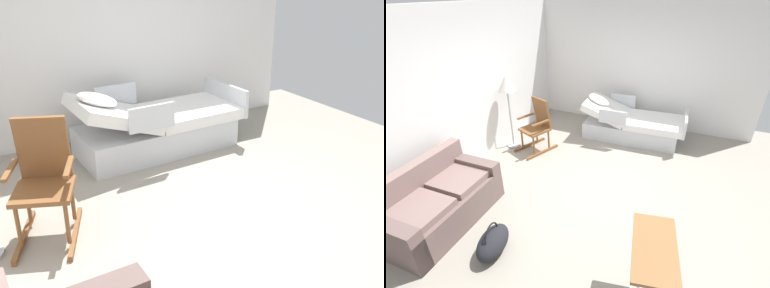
{
  "view_description": "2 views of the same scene",
  "coord_description": "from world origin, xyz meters",
  "views": [
    {
      "loc": [
        -2.75,
        2.07,
        2.2
      ],
      "look_at": [
        0.15,
        0.42,
        0.79
      ],
      "focal_mm": 40.18,
      "sensor_mm": 36.0,
      "label": 1
    },
    {
      "loc": [
        -3.58,
        -1.09,
        2.86
      ],
      "look_at": [
        -0.17,
        0.35,
        0.78
      ],
      "focal_mm": 26.01,
      "sensor_mm": 36.0,
      "label": 2
    }
  ],
  "objects": [
    {
      "name": "couch",
      "position": [
        -1.64,
        1.78,
        0.31
      ],
      "size": [
        1.62,
        0.89,
        0.85
      ],
      "color": "#68534F",
      "rests_on": "ground"
    },
    {
      "name": "hospital_bed",
      "position": [
        1.87,
        -0.03,
        0.29
      ],
      "size": [
        1.08,
        2.16,
        0.92
      ],
      "color": "silver",
      "rests_on": "ground"
    },
    {
      "name": "rocking_chair",
      "position": [
        0.65,
        1.57,
        0.5
      ],
      "size": [
        0.88,
        0.72,
        1.05
      ],
      "color": "brown",
      "rests_on": "ground"
    },
    {
      "name": "overbed_table",
      "position": [
        -1.81,
        -1.07,
        0.53
      ],
      "size": [
        0.87,
        0.54,
        0.84
      ],
      "color": "#B2B5BA",
      "rests_on": "ground"
    },
    {
      "name": "duffel_bag",
      "position": [
        -1.8,
        0.79,
        0.15
      ],
      "size": [
        0.61,
        0.41,
        0.43
      ],
      "color": "black",
      "rests_on": "ground"
    },
    {
      "name": "floor_lamp",
      "position": [
        0.56,
        2.12,
        1.23
      ],
      "size": [
        0.34,
        0.34,
        1.48
      ],
      "color": "#B2B5BA",
      "rests_on": "ground"
    },
    {
      "name": "side_wall",
      "position": [
        2.68,
        0.0,
        1.35
      ],
      "size": [
        0.1,
        4.93,
        2.7
      ],
      "primitive_type": "cube",
      "color": "white",
      "rests_on": "ground"
    },
    {
      "name": "back_wall",
      "position": [
        0.0,
        2.42,
        1.35
      ],
      "size": [
        5.45,
        0.1,
        2.7
      ],
      "primitive_type": "cube",
      "color": "white",
      "rests_on": "ground"
    },
    {
      "name": "ground_plane",
      "position": [
        0.0,
        0.0,
        0.0
      ],
      "size": [
        6.56,
        6.56,
        0.0
      ],
      "primitive_type": "plane",
      "color": "gray"
    }
  ]
}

